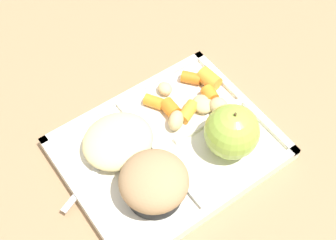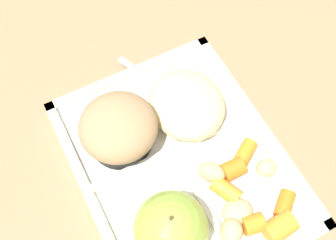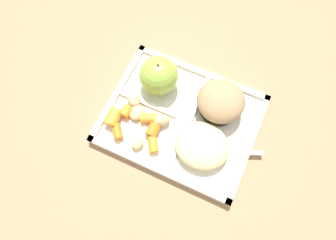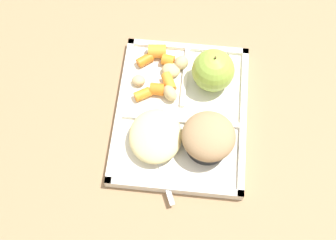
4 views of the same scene
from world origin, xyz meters
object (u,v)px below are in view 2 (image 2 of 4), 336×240
(green_apple, at_px, (171,228))
(bran_muffin, at_px, (119,129))
(plastic_fork, at_px, (166,92))
(lunch_tray, at_px, (180,165))

(green_apple, height_order, bran_muffin, green_apple)
(bran_muffin, height_order, plastic_fork, bran_muffin)
(plastic_fork, bearing_deg, lunch_tray, 162.50)
(lunch_tray, bearing_deg, plastic_fork, -17.50)
(lunch_tray, bearing_deg, bran_muffin, 40.32)
(bran_muffin, bearing_deg, green_apple, -180.00)
(lunch_tray, height_order, plastic_fork, lunch_tray)
(green_apple, relative_size, plastic_fork, 0.60)
(plastic_fork, bearing_deg, green_apple, 154.38)
(green_apple, relative_size, bran_muffin, 0.90)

